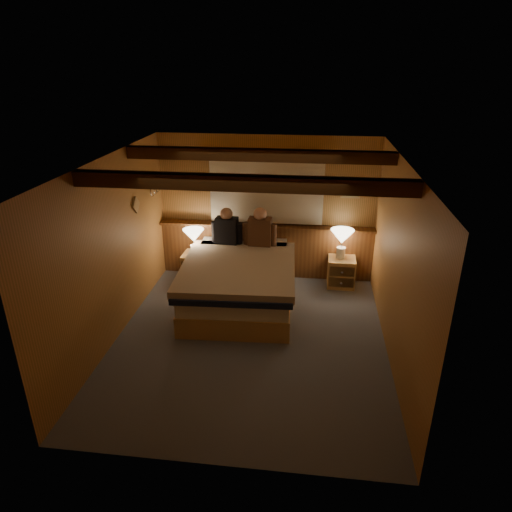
% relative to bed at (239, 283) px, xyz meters
% --- Properties ---
extents(floor, '(4.20, 4.20, 0.00)m').
position_rel_bed_xyz_m(floor, '(0.29, -0.93, -0.37)').
color(floor, '#4B4F59').
rests_on(floor, ground).
extents(ceiling, '(4.20, 4.20, 0.00)m').
position_rel_bed_xyz_m(ceiling, '(0.29, -0.93, 2.03)').
color(ceiling, '#E0A254').
rests_on(ceiling, wall_back).
extents(wall_back, '(3.60, 0.00, 3.60)m').
position_rel_bed_xyz_m(wall_back, '(0.29, 1.17, 0.83)').
color(wall_back, '#B57641').
rests_on(wall_back, floor).
extents(wall_left, '(0.00, 4.20, 4.20)m').
position_rel_bed_xyz_m(wall_left, '(-1.51, -0.93, 0.83)').
color(wall_left, '#B57641').
rests_on(wall_left, floor).
extents(wall_right, '(0.00, 4.20, 4.20)m').
position_rel_bed_xyz_m(wall_right, '(2.09, -0.93, 0.83)').
color(wall_right, '#B57641').
rests_on(wall_right, floor).
extents(wall_front, '(3.60, 0.00, 3.60)m').
position_rel_bed_xyz_m(wall_front, '(0.29, -3.03, 0.83)').
color(wall_front, '#B57641').
rests_on(wall_front, floor).
extents(wainscot, '(3.60, 0.23, 0.94)m').
position_rel_bed_xyz_m(wainscot, '(0.29, 1.11, 0.11)').
color(wainscot, brown).
rests_on(wainscot, wall_back).
extents(curtain_window, '(2.18, 0.09, 1.11)m').
position_rel_bed_xyz_m(curtain_window, '(0.29, 1.10, 1.15)').
color(curtain_window, '#3F240F').
rests_on(curtain_window, wall_back).
extents(ceiling_beams, '(3.60, 1.65, 0.16)m').
position_rel_bed_xyz_m(ceiling_beams, '(0.29, -0.78, 1.94)').
color(ceiling_beams, '#3F240F').
rests_on(ceiling_beams, ceiling).
extents(coat_rail, '(0.05, 0.55, 0.24)m').
position_rel_bed_xyz_m(coat_rail, '(-1.43, 0.65, 1.29)').
color(coat_rail, silver).
rests_on(coat_rail, wall_left).
extents(framed_print, '(0.30, 0.04, 0.25)m').
position_rel_bed_xyz_m(framed_print, '(1.64, 1.15, 1.18)').
color(framed_print, tan).
rests_on(framed_print, wall_back).
extents(bed, '(1.74, 2.19, 0.72)m').
position_rel_bed_xyz_m(bed, '(0.00, 0.00, 0.00)').
color(bed, tan).
rests_on(bed, floor).
extents(nightstand_left, '(0.48, 0.44, 0.51)m').
position_rel_bed_xyz_m(nightstand_left, '(-0.82, 0.69, -0.12)').
color(nightstand_left, tan).
rests_on(nightstand_left, floor).
extents(nightstand_right, '(0.45, 0.40, 0.49)m').
position_rel_bed_xyz_m(nightstand_right, '(1.57, 0.85, -0.13)').
color(nightstand_right, tan).
rests_on(nightstand_right, floor).
extents(lamp_left, '(0.34, 0.34, 0.45)m').
position_rel_bed_xyz_m(lamp_left, '(-0.85, 0.65, 0.45)').
color(lamp_left, white).
rests_on(lamp_left, nightstand_left).
extents(lamp_right, '(0.38, 0.38, 0.49)m').
position_rel_bed_xyz_m(lamp_right, '(1.54, 0.87, 0.46)').
color(lamp_right, white).
rests_on(lamp_right, nightstand_right).
extents(person_left, '(0.51, 0.23, 0.62)m').
position_rel_bed_xyz_m(person_left, '(-0.31, 0.73, 0.59)').
color(person_left, black).
rests_on(person_left, bed).
extents(person_right, '(0.54, 0.23, 0.65)m').
position_rel_bed_xyz_m(person_right, '(0.23, 0.71, 0.60)').
color(person_right, '#503120').
rests_on(person_right, bed).
extents(duffel_bag, '(0.49, 0.31, 0.35)m').
position_rel_bed_xyz_m(duffel_bag, '(-0.70, 0.38, -0.22)').
color(duffel_bag, black).
rests_on(duffel_bag, floor).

